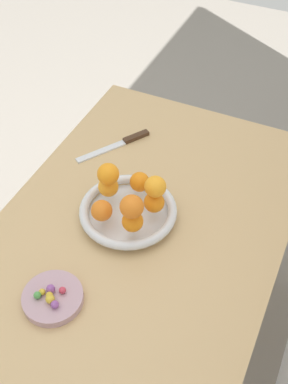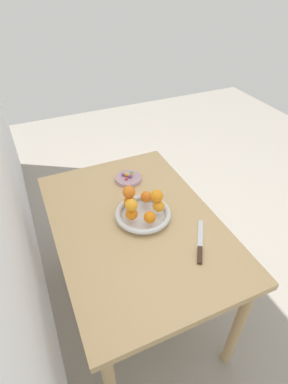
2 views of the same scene
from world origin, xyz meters
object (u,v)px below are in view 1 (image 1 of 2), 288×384
(orange_4, at_px, (154,202))
(knife, at_px, (120,144))
(candy_ball_4, at_px, (42,292))
(candy_dish, at_px, (53,298))
(dining_table, at_px, (144,239))
(orange_2, at_px, (102,211))
(candy_ball_3, at_px, (62,290))
(orange_5, at_px, (132,207))
(fruit_bowl, at_px, (128,212))
(orange_0, at_px, (140,182))
(orange_1, at_px, (108,187))
(candy_ball_2, at_px, (49,295))
(candy_ball_5, at_px, (51,289))
(orange_3, at_px, (133,221))
(candy_ball_6, at_px, (55,304))
(orange_7, at_px, (108,174))
(candy_ball_0, at_px, (50,299))
(candy_ball_1, at_px, (37,295))
(orange_6, at_px, (155,187))

(orange_4, relative_size, knife, 0.25)
(candy_ball_4, bearing_deg, candy_dish, 102.07)
(dining_table, height_order, orange_2, orange_2)
(candy_ball_3, distance_m, knife, 0.58)
(orange_2, distance_m, orange_5, 0.11)
(fruit_bowl, distance_m, candy_ball_3, 0.30)
(orange_0, height_order, orange_1, orange_1)
(orange_0, relative_size, candy_ball_2, 3.24)
(orange_1, relative_size, candy_ball_5, 2.69)
(dining_table, distance_m, candy_ball_4, 0.37)
(orange_3, xyz_separation_m, orange_4, (-0.08, 0.02, -0.00))
(candy_ball_2, relative_size, candy_ball_6, 0.89)
(dining_table, distance_m, orange_7, 0.24)
(orange_2, xyz_separation_m, candy_ball_0, (0.27, 0.00, -0.04))
(orange_2, bearing_deg, knife, -160.78)
(orange_4, height_order, orange_5, orange_5)
(orange_2, bearing_deg, candy_ball_6, 4.44)
(orange_1, bearing_deg, candy_ball_4, 0.01)
(candy_dish, distance_m, orange_4, 0.36)
(candy_ball_1, height_order, candy_ball_4, candy_ball_1)
(candy_dish, height_order, candy_ball_2, candy_ball_2)
(orange_5, bearing_deg, candy_ball_4, -24.29)
(orange_2, distance_m, orange_7, 0.10)
(candy_dish, bearing_deg, orange_5, 159.94)
(orange_4, height_order, candy_ball_1, orange_4)
(orange_2, height_order, candy_ball_6, orange_2)
(orange_1, distance_m, orange_2, 0.09)
(dining_table, height_order, orange_0, orange_0)
(orange_0, distance_m, candy_ball_2, 0.40)
(orange_0, relative_size, knife, 0.25)
(orange_6, relative_size, candy_ball_2, 3.37)
(candy_ball_2, bearing_deg, candy_ball_1, -64.66)
(candy_ball_1, height_order, candy_ball_2, candy_ball_1)
(candy_dish, distance_m, orange_2, 0.26)
(candy_ball_0, relative_size, candy_ball_1, 1.19)
(orange_0, distance_m, orange_4, 0.09)
(candy_ball_1, relative_size, candy_ball_4, 1.18)
(candy_ball_6, bearing_deg, orange_1, -172.63)
(knife, bearing_deg, orange_5, 31.85)
(orange_3, distance_m, orange_5, 0.06)
(orange_1, height_order, knife, orange_1)
(candy_ball_5, distance_m, candy_ball_6, 0.04)
(orange_1, bearing_deg, orange_5, 52.89)
(orange_5, height_order, candy_ball_1, orange_5)
(dining_table, xyz_separation_m, orange_0, (-0.07, -0.04, 0.16))
(candy_ball_2, bearing_deg, orange_4, 161.15)
(fruit_bowl, xyz_separation_m, candy_ball_5, (0.31, -0.06, 0.01))
(candy_ball_0, height_order, candy_ball_3, candy_ball_0)
(orange_5, relative_size, knife, 0.27)
(candy_ball_2, relative_size, candy_ball_5, 0.82)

